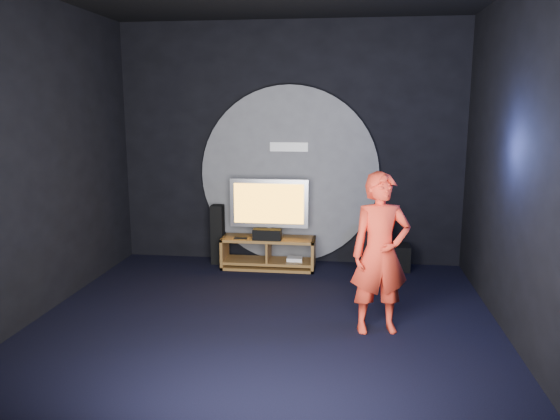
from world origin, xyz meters
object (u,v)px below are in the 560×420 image
object	(u,v)px
tower_speaker_right	(379,246)
media_console	(269,255)
tv	(269,205)
subwoofer	(398,257)
tower_speaker_left	(218,234)
player	(380,253)

from	to	relation	value
tower_speaker_right	media_console	bearing A→B (deg)	172.22
tv	subwoofer	xyz separation A→B (m)	(1.84, 0.09, -0.73)
tv	tower_speaker_left	xyz separation A→B (m)	(-0.78, 0.09, -0.47)
media_console	subwoofer	world-z (taller)	media_console
subwoofer	player	bearing A→B (deg)	-99.86
media_console	player	bearing A→B (deg)	-54.88
tv	tower_speaker_right	world-z (taller)	tv
subwoofer	tower_speaker_right	bearing A→B (deg)	-128.30
tower_speaker_right	subwoofer	distance (m)	0.53
tower_speaker_left	subwoofer	world-z (taller)	tower_speaker_left
tower_speaker_left	tower_speaker_right	distance (m)	2.36
tower_speaker_right	player	bearing A→B (deg)	-92.97
media_console	tower_speaker_left	xyz separation A→B (m)	(-0.79, 0.15, 0.24)
tower_speaker_right	tower_speaker_left	bearing A→B (deg)	171.11
tower_speaker_left	player	bearing A→B (deg)	-44.71
media_console	subwoofer	bearing A→B (deg)	4.83
tower_speaker_right	subwoofer	xyz separation A→B (m)	(0.29, 0.37, -0.26)
media_console	tower_speaker_right	xyz separation A→B (m)	(1.55, -0.21, 0.24)
subwoofer	player	size ratio (longest dim) A/B	0.22
tv	subwoofer	size ratio (longest dim) A/B	3.10
tv	tower_speaker_left	world-z (taller)	tv
media_console	tower_speaker_left	size ratio (longest dim) A/B	1.52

